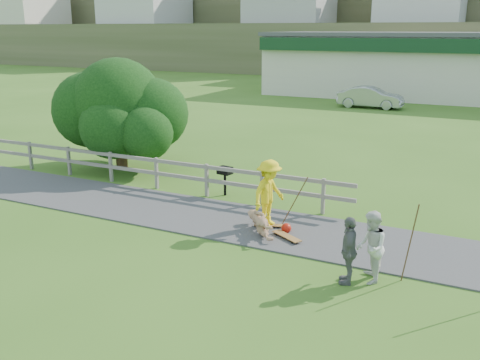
% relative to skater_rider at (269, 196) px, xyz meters
% --- Properties ---
extents(ground, '(260.00, 260.00, 0.00)m').
position_rel_skater_rider_xyz_m(ground, '(-1.02, -1.48, -0.93)').
color(ground, '#365F1B').
rests_on(ground, ground).
extents(path, '(34.00, 3.00, 0.04)m').
position_rel_skater_rider_xyz_m(path, '(-1.02, 0.02, -0.91)').
color(path, '#3E3E41').
rests_on(path, ground).
extents(fence, '(15.05, 0.10, 1.10)m').
position_rel_skater_rider_xyz_m(fence, '(-5.64, 1.82, -0.21)').
color(fence, slate).
rests_on(fence, ground).
extents(strip_mall, '(32.50, 10.75, 5.10)m').
position_rel_skater_rider_xyz_m(strip_mall, '(2.98, 33.46, 1.65)').
color(strip_mall, silver).
rests_on(strip_mall, ground).
extents(skater_rider, '(0.95, 1.33, 1.86)m').
position_rel_skater_rider_xyz_m(skater_rider, '(0.00, 0.00, 0.00)').
color(skater_rider, yellow).
rests_on(skater_rider, ground).
extents(skater_fallen, '(1.56, 1.37, 0.61)m').
position_rel_skater_rider_xyz_m(skater_fallen, '(-0.03, -0.46, -0.62)').
color(skater_fallen, tan).
rests_on(skater_fallen, ground).
extents(spectator_a, '(0.82, 0.93, 1.61)m').
position_rel_skater_rider_xyz_m(spectator_a, '(3.27, -1.99, -0.13)').
color(spectator_a, silver).
rests_on(spectator_a, ground).
extents(spectator_b, '(0.58, 0.96, 1.53)m').
position_rel_skater_rider_xyz_m(spectator_b, '(2.86, -2.27, -0.17)').
color(spectator_b, slate).
rests_on(spectator_b, ground).
extents(car_silver, '(4.51, 1.60, 1.48)m').
position_rel_skater_rider_xyz_m(car_silver, '(-3.00, 24.80, -0.19)').
color(car_silver, '#A1A3A9').
rests_on(car_silver, ground).
extents(tree, '(5.69, 5.69, 3.13)m').
position_rel_skater_rider_xyz_m(tree, '(-7.96, 3.61, 0.64)').
color(tree, black).
rests_on(tree, ground).
extents(bbq, '(0.50, 0.41, 0.97)m').
position_rel_skater_rider_xyz_m(bbq, '(-2.53, 2.18, -0.44)').
color(bbq, black).
rests_on(bbq, ground).
extents(longboard_rider, '(0.81, 0.48, 0.09)m').
position_rel_skater_rider_xyz_m(longboard_rider, '(0.00, 0.00, -0.89)').
color(longboard_rider, brown).
rests_on(longboard_rider, ground).
extents(longboard_fallen, '(0.96, 0.70, 0.11)m').
position_rel_skater_rider_xyz_m(longboard_fallen, '(0.77, -0.56, -0.88)').
color(longboard_fallen, brown).
rests_on(longboard_fallen, ground).
extents(helmet, '(0.28, 0.28, 0.28)m').
position_rel_skater_rider_xyz_m(helmet, '(0.57, -0.11, -0.79)').
color(helmet, '#B61A0B').
rests_on(helmet, ground).
extents(pole_rider, '(0.03, 0.03, 1.67)m').
position_rel_skater_rider_xyz_m(pole_rider, '(0.60, 0.40, -0.09)').
color(pole_rider, '#513620').
rests_on(pole_rider, ground).
extents(pole_spec_left, '(0.03, 0.03, 1.83)m').
position_rel_skater_rider_xyz_m(pole_spec_left, '(4.03, -1.64, -0.02)').
color(pole_spec_left, '#513620').
rests_on(pole_spec_left, ground).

